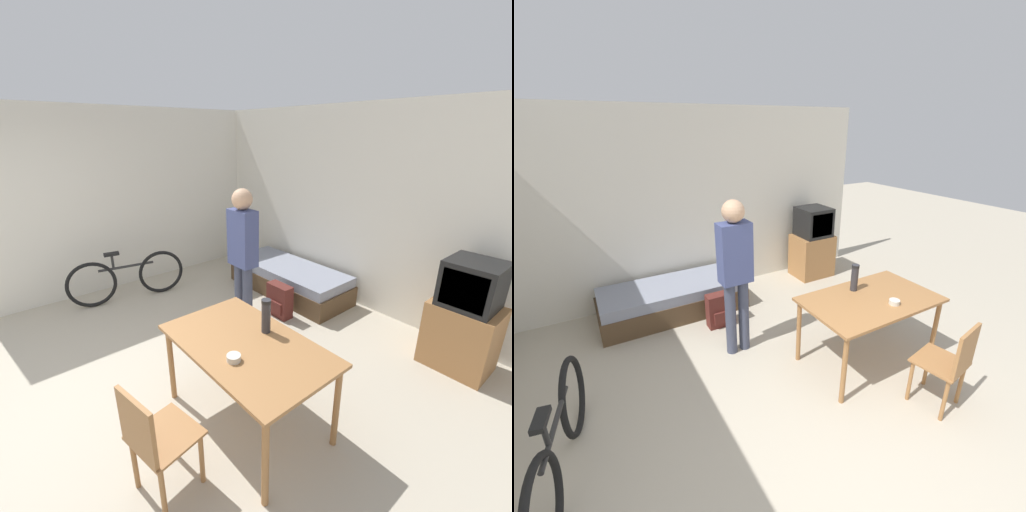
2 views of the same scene
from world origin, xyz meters
The scene contains 12 objects.
ground_plane centered at (0.00, 0.00, 0.00)m, with size 20.00×20.00×0.00m, color #B2A893.
wall_back centered at (0.00, 3.70, 1.35)m, with size 5.78×0.06×2.70m.
wall_left centered at (-2.42, 1.83, 1.35)m, with size 0.06×4.67×2.70m.
daybed centered at (-0.46, 3.18, 0.21)m, with size 1.92×0.81×0.43m.
tv centered at (1.94, 3.26, 0.55)m, with size 0.63×0.51×1.18m.
dining_table centered at (1.08, 1.12, 0.68)m, with size 1.40×0.84×0.76m.
wooden_chair centered at (1.21, 0.25, 0.50)m, with size 0.46×0.46×0.88m.
bicycle centered at (-1.80, 1.20, 0.34)m, with size 0.36×1.61×0.76m.
person_standing centered at (-0.05, 1.98, 1.04)m, with size 0.34×0.24×1.76m.
thermos_flask centered at (1.06, 1.35, 0.93)m, with size 0.08×0.08×0.30m.
mate_bowl centered at (1.20, 0.91, 0.79)m, with size 0.11×0.11×0.05m.
backpack centered at (-0.02, 2.56, 0.22)m, with size 0.36×0.19×0.45m.
Camera 1 is at (2.90, -0.31, 2.34)m, focal length 24.00 mm.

